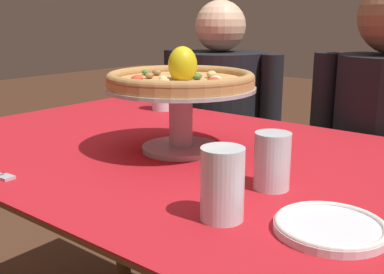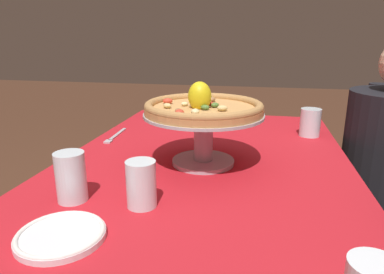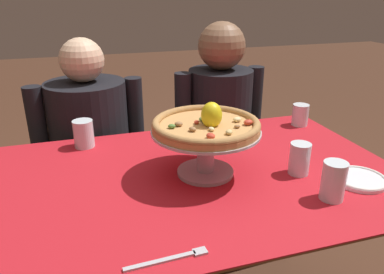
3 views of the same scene
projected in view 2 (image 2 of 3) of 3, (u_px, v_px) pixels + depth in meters
The scene contains 8 objects.
dining_table at pixel (204, 192), 1.09m from camera, with size 1.34×0.87×0.75m.
pizza_stand at pixel (204, 131), 1.00m from camera, with size 0.35×0.35×0.15m.
pizza at pixel (203, 107), 0.98m from camera, with size 0.34×0.34×0.09m.
water_glass_side_right at pixel (141, 187), 0.76m from camera, with size 0.07×0.07×0.11m.
water_glass_back_left at pixel (310, 124), 1.30m from camera, with size 0.08×0.08×0.10m.
water_glass_front_right at pixel (71, 180), 0.79m from camera, with size 0.07×0.07×0.12m.
side_plate at pixel (61, 235), 0.64m from camera, with size 0.17×0.17×0.02m.
dinner_fork at pixel (115, 136), 1.30m from camera, with size 0.20×0.03×0.01m.
Camera 2 is at (0.98, 0.16, 1.12)m, focal length 32.26 mm.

